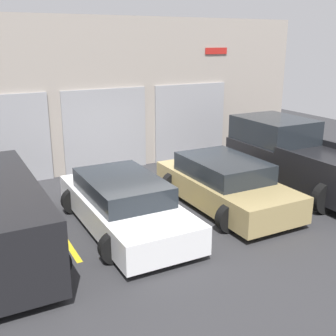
{
  "coord_description": "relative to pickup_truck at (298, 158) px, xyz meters",
  "views": [
    {
      "loc": [
        -4.71,
        -9.82,
        4.16
      ],
      "look_at": [
        0.0,
        -0.96,
        1.1
      ],
      "focal_mm": 45.0,
      "sensor_mm": 36.0,
      "label": 1
    }
  ],
  "objects": [
    {
      "name": "parking_stripe_centre",
      "position": [
        -4.19,
        -0.31,
        -0.86
      ],
      "size": [
        0.12,
        2.2,
        0.01
      ],
      "primitive_type": "cube",
      "color": "gold",
      "rests_on": "ground"
    },
    {
      "name": "ground_plane",
      "position": [
        -4.19,
        1.15,
        -0.86
      ],
      "size": [
        28.0,
        28.0,
        0.0
      ],
      "primitive_type": "plane",
      "color": "#2D2D30"
    },
    {
      "name": "parking_stripe_right",
      "position": [
        -1.4,
        -0.31,
        -0.86
      ],
      "size": [
        0.12,
        2.2,
        0.01
      ],
      "primitive_type": "cube",
      "color": "gold",
      "rests_on": "ground"
    },
    {
      "name": "shophouse_building",
      "position": [
        -4.2,
        4.44,
        1.54
      ],
      "size": [
        14.6,
        0.68,
        4.89
      ],
      "color": "#9E9389",
      "rests_on": "ground"
    },
    {
      "name": "sedan_white",
      "position": [
        -5.59,
        -0.28,
        -0.3
      ],
      "size": [
        2.19,
        4.51,
        1.19
      ],
      "color": "white",
      "rests_on": "ground"
    },
    {
      "name": "pickup_truck",
      "position": [
        0.0,
        0.0,
        0.0
      ],
      "size": [
        2.53,
        5.04,
        1.87
      ],
      "color": "black",
      "rests_on": "ground"
    },
    {
      "name": "parking_stripe_far_right",
      "position": [
        1.4,
        -0.31,
        -0.86
      ],
      "size": [
        0.12,
        2.2,
        0.01
      ],
      "primitive_type": "cube",
      "color": "gold",
      "rests_on": "ground"
    },
    {
      "name": "parking_stripe_left",
      "position": [
        -6.99,
        -0.31,
        -0.86
      ],
      "size": [
        0.12,
        2.2,
        0.01
      ],
      "primitive_type": "cube",
      "color": "gold",
      "rests_on": "ground"
    },
    {
      "name": "sedan_side",
      "position": [
        -2.79,
        -0.29,
        -0.27
      ],
      "size": [
        2.26,
        4.25,
        1.26
      ],
      "color": "#9E8956",
      "rests_on": "ground"
    }
  ]
}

